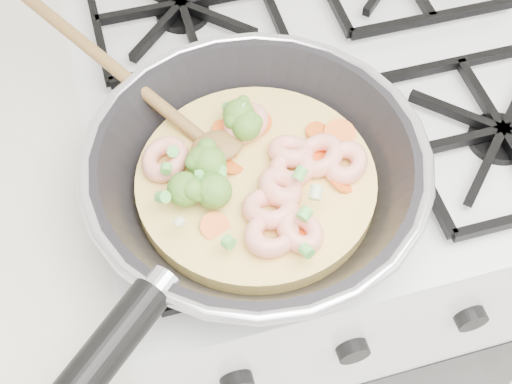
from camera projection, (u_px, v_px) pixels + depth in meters
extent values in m
cube|color=silver|center=(307.00, 254.00, 1.23)|extent=(0.60, 0.60, 0.90)
cube|color=black|center=(330.00, 67.00, 0.85)|extent=(0.56, 0.56, 0.02)
torus|color=silver|center=(256.00, 159.00, 0.68)|extent=(0.34, 0.34, 0.01)
cylinder|color=black|center=(85.00, 378.00, 0.56)|extent=(0.16, 0.15, 0.04)
cylinder|color=#F6D46B|center=(256.00, 183.00, 0.71)|extent=(0.24, 0.24, 0.02)
ellipsoid|color=brown|center=(217.00, 146.00, 0.71)|extent=(0.06, 0.07, 0.02)
cylinder|color=brown|center=(104.00, 60.00, 0.74)|extent=(0.18, 0.24, 0.08)
torus|color=#FFB196|center=(345.00, 163.00, 0.70)|extent=(0.07, 0.07, 0.02)
torus|color=#FFB196|center=(246.00, 123.00, 0.73)|extent=(0.08, 0.08, 0.03)
torus|color=#FFB196|center=(319.00, 156.00, 0.70)|extent=(0.07, 0.08, 0.03)
torus|color=#FFB196|center=(272.00, 234.00, 0.65)|extent=(0.07, 0.07, 0.02)
torus|color=#FFB196|center=(300.00, 231.00, 0.65)|extent=(0.07, 0.07, 0.03)
torus|color=#FFB196|center=(165.00, 159.00, 0.70)|extent=(0.08, 0.08, 0.02)
torus|color=#FFB196|center=(280.00, 188.00, 0.68)|extent=(0.07, 0.06, 0.03)
torus|color=#FFB196|center=(270.00, 208.00, 0.67)|extent=(0.08, 0.08, 0.03)
torus|color=#FFB196|center=(290.00, 152.00, 0.71)|extent=(0.07, 0.07, 0.03)
torus|color=#FFB196|center=(292.00, 168.00, 0.69)|extent=(0.05, 0.05, 0.02)
ellipsoid|color=#5A912F|center=(246.00, 127.00, 0.71)|extent=(0.04, 0.04, 0.03)
ellipsoid|color=#5A912F|center=(239.00, 115.00, 0.72)|extent=(0.04, 0.04, 0.03)
ellipsoid|color=#5A912F|center=(202.00, 162.00, 0.69)|extent=(0.04, 0.04, 0.03)
ellipsoid|color=#5A912F|center=(209.00, 163.00, 0.68)|extent=(0.05, 0.05, 0.03)
ellipsoid|color=#5A912F|center=(214.00, 191.00, 0.67)|extent=(0.05, 0.05, 0.03)
ellipsoid|color=#5A912F|center=(185.00, 189.00, 0.67)|extent=(0.04, 0.04, 0.03)
cylinder|color=orange|center=(216.00, 154.00, 0.71)|extent=(0.04, 0.04, 0.00)
cylinder|color=orange|center=(215.00, 227.00, 0.67)|extent=(0.04, 0.04, 0.01)
cylinder|color=orange|center=(343.00, 181.00, 0.70)|extent=(0.04, 0.04, 0.01)
cylinder|color=orange|center=(340.00, 134.00, 0.73)|extent=(0.04, 0.04, 0.01)
cylinder|color=orange|center=(225.00, 151.00, 0.72)|extent=(0.04, 0.04, 0.01)
cylinder|color=orange|center=(319.00, 162.00, 0.71)|extent=(0.04, 0.04, 0.00)
cylinder|color=orange|center=(227.00, 163.00, 0.71)|extent=(0.04, 0.04, 0.02)
cylinder|color=orange|center=(257.00, 124.00, 0.74)|extent=(0.05, 0.05, 0.01)
cylinder|color=orange|center=(214.00, 189.00, 0.69)|extent=(0.04, 0.04, 0.01)
cylinder|color=orange|center=(227.00, 132.00, 0.73)|extent=(0.05, 0.05, 0.01)
cylinder|color=orange|center=(299.00, 236.00, 0.66)|extent=(0.04, 0.04, 0.01)
cylinder|color=orange|center=(322.00, 133.00, 0.73)|extent=(0.05, 0.05, 0.01)
cylinder|color=orange|center=(243.00, 128.00, 0.73)|extent=(0.03, 0.03, 0.00)
cylinder|color=orange|center=(332.00, 145.00, 0.72)|extent=(0.03, 0.03, 0.01)
cylinder|color=#BAD596|center=(243.00, 109.00, 0.71)|extent=(0.01, 0.01, 0.01)
cylinder|color=#5EBF4C|center=(199.00, 178.00, 0.66)|extent=(0.01, 0.01, 0.01)
cylinder|color=#BAD596|center=(222.00, 189.00, 0.66)|extent=(0.01, 0.01, 0.01)
cylinder|color=#5EBF4C|center=(230.00, 108.00, 0.72)|extent=(0.01, 0.01, 0.01)
cylinder|color=#5EBF4C|center=(300.00, 173.00, 0.67)|extent=(0.01, 0.01, 0.01)
cylinder|color=#5EBF4C|center=(307.00, 251.00, 0.63)|extent=(0.01, 0.01, 0.01)
cylinder|color=#BAD596|center=(215.00, 163.00, 0.68)|extent=(0.01, 0.01, 0.01)
cylinder|color=#5EBF4C|center=(305.00, 214.00, 0.64)|extent=(0.01, 0.01, 0.01)
cylinder|color=#5EBF4C|center=(166.00, 169.00, 0.68)|extent=(0.01, 0.01, 0.01)
cylinder|color=#5EBF4C|center=(229.00, 242.00, 0.64)|extent=(0.01, 0.01, 0.01)
cylinder|color=#5EBF4C|center=(174.00, 151.00, 0.69)|extent=(0.01, 0.01, 0.01)
cylinder|color=#BAD596|center=(316.00, 193.00, 0.66)|extent=(0.01, 0.01, 0.01)
cylinder|color=#5EBF4C|center=(243.00, 119.00, 0.71)|extent=(0.01, 0.01, 0.01)
cylinder|color=#BAD596|center=(197.00, 188.00, 0.66)|extent=(0.01, 0.01, 0.01)
cylinder|color=#BAD596|center=(180.00, 222.00, 0.64)|extent=(0.01, 0.01, 0.01)
cylinder|color=#5EBF4C|center=(221.00, 173.00, 0.68)|extent=(0.01, 0.01, 0.01)
cylinder|color=#5EBF4C|center=(163.00, 197.00, 0.66)|extent=(0.01, 0.01, 0.01)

